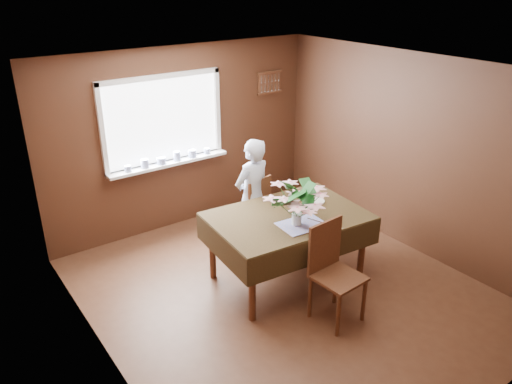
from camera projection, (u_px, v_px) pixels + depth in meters
floor at (284, 292)px, 5.70m from camera, size 4.50×4.50×0.00m
ceiling at (290, 70)px, 4.69m from camera, size 4.50×4.50×0.00m
wall_back at (184, 138)px, 6.87m from camera, size 4.00×0.00×4.00m
wall_front at (487, 296)px, 3.53m from camera, size 4.00×0.00×4.00m
wall_left at (99, 249)px, 4.13m from camera, size 0.00×4.50×4.50m
wall_right at (410, 154)px, 6.27m from camera, size 0.00×4.50×4.50m
window_assembly at (165, 136)px, 6.62m from camera, size 1.72×0.20×1.22m
spoon_rack at (270, 82)px, 7.37m from camera, size 0.44×0.05×0.33m
dining_table at (288, 223)px, 5.66m from camera, size 1.83×1.33×0.85m
chair_far at (253, 209)px, 6.47m from camera, size 0.50×0.50×0.98m
chair_near at (332, 268)px, 5.10m from camera, size 0.49×0.49×1.06m
seated_woman at (252, 197)px, 6.28m from camera, size 0.60×0.44×1.52m
flower_bouquet at (297, 199)px, 5.29m from camera, size 0.55×0.55×0.47m
side_plate at (315, 201)px, 5.94m from camera, size 0.23×0.23×0.01m
table_knife at (316, 221)px, 5.47m from camera, size 0.08×0.20×0.00m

